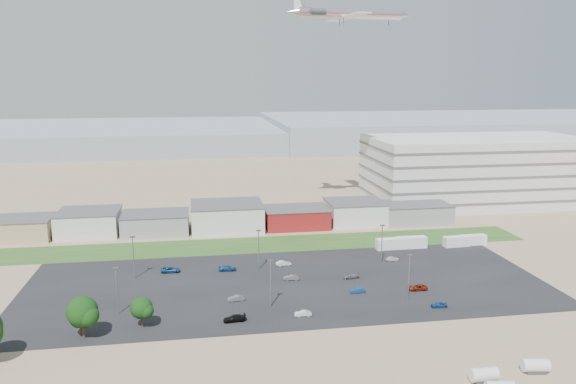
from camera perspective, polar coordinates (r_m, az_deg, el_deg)
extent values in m
plane|color=#91795C|center=(113.13, -1.01, -12.99)|extent=(700.00, 700.00, 0.00)
cube|color=black|center=(132.09, -0.10, -9.29)|extent=(120.00, 50.00, 0.01)
cube|color=#274B1C|center=(161.56, -3.68, -5.39)|extent=(160.00, 16.00, 0.02)
cube|color=silver|center=(225.63, 18.51, 2.14)|extent=(80.00, 40.00, 25.00)
imported|color=maroon|center=(131.45, 13.05, -9.43)|extent=(4.33, 2.05, 1.20)
imported|color=navy|center=(127.63, 7.10, -9.87)|extent=(3.50, 1.27, 1.15)
imported|color=navy|center=(123.29, 15.09, -10.99)|extent=(3.48, 1.72, 1.14)
imported|color=black|center=(113.30, -5.46, -12.65)|extent=(4.54, 2.14, 1.28)
imported|color=#595B5E|center=(122.81, -5.28, -10.70)|extent=(3.79, 1.73, 1.21)
imported|color=navy|center=(141.10, -6.16, -7.71)|extent=(4.50, 2.09, 1.27)
imported|color=#595B5E|center=(134.16, 0.34, -8.68)|extent=(3.84, 1.75, 1.22)
imported|color=silver|center=(150.08, 10.53, -6.67)|extent=(3.47, 1.45, 1.18)
imported|color=navy|center=(142.17, -11.85, -7.74)|extent=(4.84, 2.47, 1.31)
imported|color=silver|center=(144.01, -0.45, -7.24)|extent=(3.96, 1.83, 1.26)
imported|color=#595B5E|center=(136.07, 6.41, -8.48)|extent=(4.08, 2.08, 1.13)
imported|color=silver|center=(115.23, 1.54, -12.22)|extent=(3.41, 1.28, 1.11)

